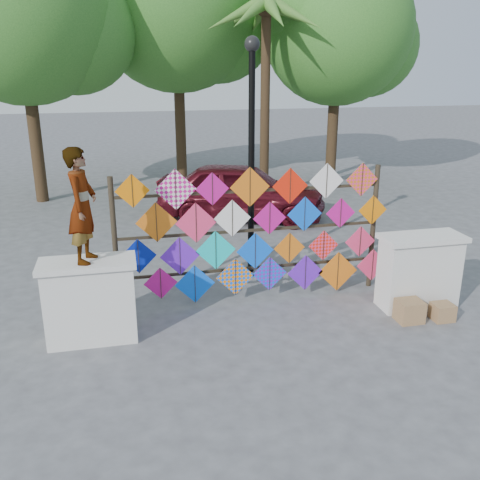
# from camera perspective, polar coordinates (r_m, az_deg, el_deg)

# --- Properties ---
(ground) EXTENTS (80.00, 80.00, 0.00)m
(ground) POSITION_cam_1_polar(r_m,az_deg,el_deg) (8.98, 2.34, -8.10)
(ground) COLOR gray
(ground) RESTS_ON ground
(parapet_left) EXTENTS (1.40, 0.65, 1.28)m
(parapet_left) POSITION_cam_1_polar(r_m,az_deg,el_deg) (8.29, -15.68, -6.23)
(parapet_left) COLOR white
(parapet_left) RESTS_ON ground
(parapet_right) EXTENTS (1.40, 0.65, 1.28)m
(parapet_right) POSITION_cam_1_polar(r_m,az_deg,el_deg) (9.57, 18.55, -3.13)
(parapet_right) COLOR white
(parapet_right) RESTS_ON ground
(kite_rack) EXTENTS (4.91, 0.24, 2.39)m
(kite_rack) POSITION_cam_1_polar(r_m,az_deg,el_deg) (9.20, 1.61, 0.66)
(kite_rack) COLOR #2E2519
(kite_rack) RESTS_ON ground
(tree_west) EXTENTS (5.85, 5.20, 8.01)m
(tree_west) POSITION_cam_1_polar(r_m,az_deg,el_deg) (16.99, -22.05, 21.82)
(tree_west) COLOR #42321C
(tree_west) RESTS_ON ground
(tree_mid) EXTENTS (6.30, 5.60, 8.61)m
(tree_mid) POSITION_cam_1_polar(r_m,az_deg,el_deg) (19.00, -6.49, 23.65)
(tree_mid) COLOR #42321C
(tree_mid) RESTS_ON ground
(tree_east) EXTENTS (5.40, 4.80, 7.42)m
(tree_east) POSITION_cam_1_polar(r_m,az_deg,el_deg) (18.75, 10.63, 21.12)
(tree_east) COLOR #42321C
(tree_east) RESTS_ON ground
(palm_tree) EXTENTS (3.62, 3.62, 5.83)m
(palm_tree) POSITION_cam_1_polar(r_m,az_deg,el_deg) (16.36, 2.81, 21.71)
(palm_tree) COLOR #42321C
(palm_tree) RESTS_ON ground
(vendor_woman) EXTENTS (0.53, 0.68, 1.65)m
(vendor_woman) POSITION_cam_1_polar(r_m,az_deg,el_deg) (7.81, -16.50, 3.54)
(vendor_woman) COLOR #99999E
(vendor_woman) RESTS_ON parapet_left
(sedan) EXTENTS (4.78, 3.23, 1.51)m
(sedan) POSITION_cam_1_polar(r_m,az_deg,el_deg) (14.26, 0.14, 5.24)
(sedan) COLOR #520E18
(sedan) RESTS_ON ground
(lamppost) EXTENTS (0.28, 0.28, 4.46)m
(lamppost) POSITION_cam_1_polar(r_m,az_deg,el_deg) (10.14, 1.24, 10.95)
(lamppost) COLOR black
(lamppost) RESTS_ON ground
(cardboard_box_near) EXTENTS (0.40, 0.36, 0.36)m
(cardboard_box_near) POSITION_cam_1_polar(r_m,az_deg,el_deg) (9.16, 17.62, -7.22)
(cardboard_box_near) COLOR #AE7C54
(cardboard_box_near) RESTS_ON ground
(cardboard_box_far) EXTENTS (0.33, 0.31, 0.28)m
(cardboard_box_far) POSITION_cam_1_polar(r_m,az_deg,el_deg) (9.40, 20.78, -7.18)
(cardboard_box_far) COLOR #AE7C54
(cardboard_box_far) RESTS_ON ground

